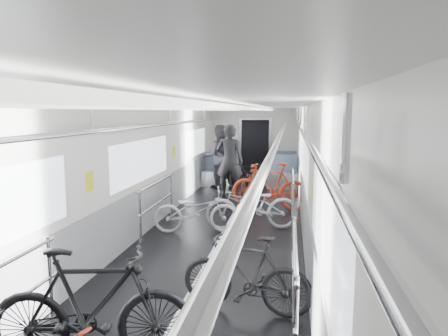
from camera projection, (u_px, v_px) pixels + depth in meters
The scene contains 9 objects.
car_shell at pixel (235, 164), 8.90m from camera, with size 3.02×14.01×2.41m.
bike_left_mid at pixel (93, 307), 3.58m from camera, with size 0.52×1.84×1.11m, color black.
bike_left_far at pixel (196, 210), 7.58m from camera, with size 0.56×1.62×0.85m, color #B6B7BC.
bike_right_near at pixel (246, 273), 4.55m from camera, with size 0.43×1.53×0.92m, color black.
bike_right_mid at pixel (252, 205), 7.77m from camera, with size 0.63×1.82×0.95m, color #A7A6AB.
bike_right_far at pixel (270, 186), 9.35m from camera, with size 0.52×1.85×1.11m, color #B02E15.
bike_aisle at pixel (252, 180), 10.47m from camera, with size 0.67×1.92×1.01m, color black.
person_standing at pixel (230, 161), 10.59m from camera, with size 0.72×0.47×1.97m, color black.
person_seated at pixel (219, 156), 12.00m from camera, with size 0.92×0.72×1.90m, color #2D2B33.
Camera 1 is at (1.20, -6.96, 2.30)m, focal length 32.00 mm.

